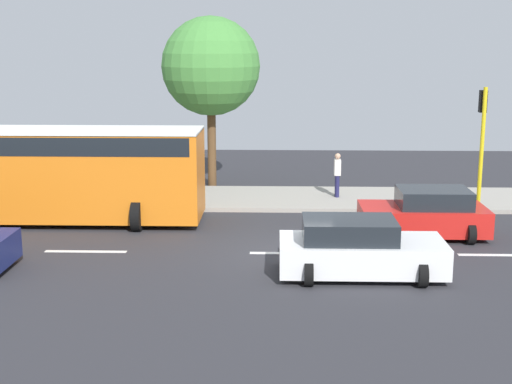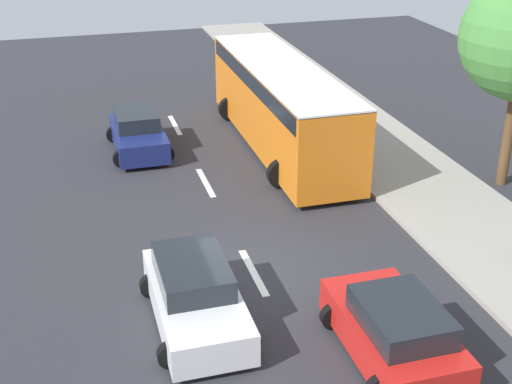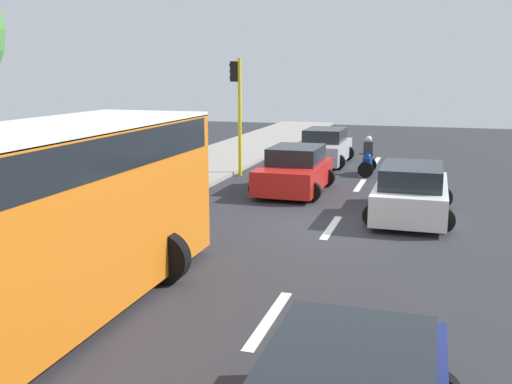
{
  "view_description": "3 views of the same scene",
  "coord_description": "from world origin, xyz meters",
  "px_view_note": "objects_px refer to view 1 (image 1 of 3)",
  "views": [
    {
      "loc": [
        -19.69,
        0.44,
        6.01
      ],
      "look_at": [
        1.5,
        1.06,
        1.5
      ],
      "focal_mm": 49.66,
      "sensor_mm": 36.0,
      "label": 1
    },
    {
      "loc": [
        -4.36,
        -15.39,
        9.99
      ],
      "look_at": [
        0.65,
        2.01,
        1.39
      ],
      "focal_mm": 49.06,
      "sensor_mm": 36.0,
      "label": 2
    },
    {
      "loc": [
        -2.41,
        14.6,
        4.0
      ],
      "look_at": [
        1.56,
        1.63,
        1.18
      ],
      "focal_mm": 40.77,
      "sensor_mm": 36.0,
      "label": 3
    }
  ],
  "objects_px": {
    "car_red": "(425,214)",
    "traffic_light_corner": "(482,133)",
    "pedestrian_near_signal": "(337,173)",
    "city_bus": "(38,168)",
    "street_tree_center": "(211,67)",
    "car_white": "(359,249)"
  },
  "relations": [
    {
      "from": "car_red",
      "to": "city_bus",
      "type": "xyz_separation_m",
      "value": [
        1.49,
        12.69,
        1.14
      ]
    },
    {
      "from": "street_tree_center",
      "to": "pedestrian_near_signal",
      "type": "bearing_deg",
      "value": -117.31
    },
    {
      "from": "city_bus",
      "to": "street_tree_center",
      "type": "relative_size",
      "value": 1.56
    },
    {
      "from": "car_red",
      "to": "pedestrian_near_signal",
      "type": "distance_m",
      "value": 5.6
    },
    {
      "from": "city_bus",
      "to": "traffic_light_corner",
      "type": "bearing_deg",
      "value": -84.87
    },
    {
      "from": "car_white",
      "to": "street_tree_center",
      "type": "bearing_deg",
      "value": 22.82
    },
    {
      "from": "city_bus",
      "to": "street_tree_center",
      "type": "distance_m",
      "value": 8.75
    },
    {
      "from": "car_white",
      "to": "city_bus",
      "type": "height_order",
      "value": "city_bus"
    },
    {
      "from": "car_red",
      "to": "pedestrian_near_signal",
      "type": "height_order",
      "value": "pedestrian_near_signal"
    },
    {
      "from": "car_red",
      "to": "pedestrian_near_signal",
      "type": "xyz_separation_m",
      "value": [
        5.08,
        2.34,
        0.35
      ]
    },
    {
      "from": "city_bus",
      "to": "pedestrian_near_signal",
      "type": "distance_m",
      "value": 10.99
    },
    {
      "from": "car_red",
      "to": "traffic_light_corner",
      "type": "height_order",
      "value": "traffic_light_corner"
    },
    {
      "from": "car_red",
      "to": "traffic_light_corner",
      "type": "bearing_deg",
      "value": -40.4
    },
    {
      "from": "pedestrian_near_signal",
      "to": "traffic_light_corner",
      "type": "distance_m",
      "value": 5.58
    },
    {
      "from": "car_white",
      "to": "traffic_light_corner",
      "type": "distance_m",
      "value": 8.66
    },
    {
      "from": "pedestrian_near_signal",
      "to": "traffic_light_corner",
      "type": "height_order",
      "value": "traffic_light_corner"
    },
    {
      "from": "traffic_light_corner",
      "to": "street_tree_center",
      "type": "relative_size",
      "value": 0.64
    },
    {
      "from": "pedestrian_near_signal",
      "to": "street_tree_center",
      "type": "relative_size",
      "value": 0.24
    },
    {
      "from": "car_white",
      "to": "car_red",
      "type": "relative_size",
      "value": 1.1
    },
    {
      "from": "car_white",
      "to": "car_red",
      "type": "height_order",
      "value": "same"
    },
    {
      "from": "traffic_light_corner",
      "to": "street_tree_center",
      "type": "height_order",
      "value": "street_tree_center"
    },
    {
      "from": "traffic_light_corner",
      "to": "street_tree_center",
      "type": "bearing_deg",
      "value": 63.72
    }
  ]
}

